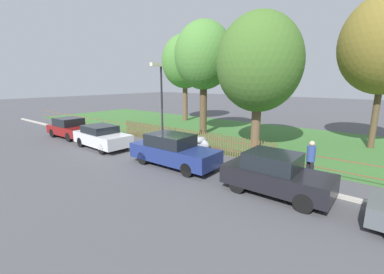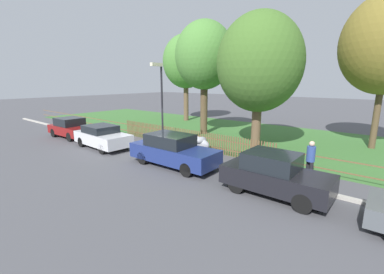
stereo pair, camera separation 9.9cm
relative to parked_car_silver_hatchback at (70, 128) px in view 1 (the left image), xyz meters
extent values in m
plane|color=#4C4C51|center=(8.28, 1.02, -0.72)|extent=(120.00, 120.00, 0.00)
cube|color=#B2ADA3|center=(8.28, 1.12, -0.66)|extent=(42.88, 0.20, 0.12)
cube|color=#3D7033|center=(8.28, 8.91, -0.72)|extent=(42.88, 11.50, 0.01)
cube|color=brown|center=(8.28, 3.18, -0.40)|extent=(42.88, 0.03, 0.05)
cube|color=brown|center=(8.28, 3.18, 0.09)|extent=(42.88, 0.03, 0.05)
cube|color=brown|center=(2.47, 3.16, -0.16)|extent=(0.06, 0.03, 1.13)
cube|color=brown|center=(2.62, 3.16, -0.16)|extent=(0.06, 0.03, 1.13)
cube|color=brown|center=(2.77, 3.16, -0.16)|extent=(0.06, 0.03, 1.13)
cube|color=brown|center=(2.91, 3.16, -0.16)|extent=(0.06, 0.03, 1.13)
cube|color=brown|center=(3.06, 3.16, -0.16)|extent=(0.06, 0.03, 1.13)
cube|color=brown|center=(3.21, 3.16, -0.16)|extent=(0.06, 0.03, 1.13)
cube|color=brown|center=(3.35, 3.16, -0.16)|extent=(0.06, 0.03, 1.13)
cube|color=brown|center=(3.50, 3.16, -0.16)|extent=(0.06, 0.03, 1.13)
cube|color=brown|center=(3.65, 3.16, -0.16)|extent=(0.06, 0.03, 1.13)
cube|color=brown|center=(3.79, 3.16, -0.16)|extent=(0.06, 0.03, 1.13)
cube|color=brown|center=(3.94, 3.16, -0.16)|extent=(0.06, 0.03, 1.13)
cube|color=brown|center=(4.09, 3.16, -0.16)|extent=(0.06, 0.03, 1.13)
cube|color=brown|center=(4.24, 3.16, -0.16)|extent=(0.06, 0.03, 1.13)
cube|color=brown|center=(4.38, 3.16, -0.16)|extent=(0.06, 0.03, 1.13)
cube|color=brown|center=(4.53, 3.16, -0.16)|extent=(0.06, 0.03, 1.13)
cube|color=brown|center=(4.68, 3.16, -0.16)|extent=(0.06, 0.03, 1.13)
cube|color=brown|center=(4.82, 3.16, -0.16)|extent=(0.06, 0.03, 1.13)
cube|color=brown|center=(4.97, 3.16, -0.16)|extent=(0.06, 0.03, 1.13)
cube|color=brown|center=(5.12, 3.16, -0.16)|extent=(0.06, 0.03, 1.13)
cube|color=brown|center=(5.26, 3.16, -0.16)|extent=(0.06, 0.03, 1.13)
cube|color=brown|center=(5.41, 3.16, -0.16)|extent=(0.06, 0.03, 1.13)
cube|color=brown|center=(5.56, 3.16, -0.16)|extent=(0.06, 0.03, 1.13)
cube|color=brown|center=(5.71, 3.16, -0.16)|extent=(0.06, 0.03, 1.13)
cube|color=brown|center=(5.85, 3.16, -0.16)|extent=(0.06, 0.03, 1.13)
cube|color=brown|center=(6.00, 3.16, -0.16)|extent=(0.06, 0.03, 1.13)
cube|color=brown|center=(6.15, 3.16, -0.16)|extent=(0.06, 0.03, 1.13)
cube|color=brown|center=(6.29, 3.16, -0.16)|extent=(0.06, 0.03, 1.13)
cube|color=brown|center=(6.44, 3.16, -0.16)|extent=(0.06, 0.03, 1.13)
cube|color=brown|center=(6.59, 3.16, -0.16)|extent=(0.06, 0.03, 1.13)
cube|color=brown|center=(6.73, 3.16, -0.16)|extent=(0.06, 0.03, 1.13)
cube|color=brown|center=(6.88, 3.16, -0.16)|extent=(0.06, 0.03, 1.13)
cube|color=brown|center=(7.03, 3.16, -0.16)|extent=(0.06, 0.03, 1.13)
cube|color=brown|center=(7.18, 3.16, -0.16)|extent=(0.06, 0.03, 1.13)
cube|color=brown|center=(7.32, 3.16, -0.16)|extent=(0.06, 0.03, 1.13)
cube|color=brown|center=(7.47, 3.16, -0.16)|extent=(0.06, 0.03, 1.13)
cube|color=brown|center=(7.62, 3.16, -0.16)|extent=(0.06, 0.03, 1.13)
cube|color=brown|center=(7.76, 3.16, -0.16)|extent=(0.06, 0.03, 1.13)
cube|color=brown|center=(7.91, 3.16, -0.16)|extent=(0.06, 0.03, 1.13)
cube|color=brown|center=(8.06, 3.16, -0.16)|extent=(0.06, 0.03, 1.13)
cube|color=brown|center=(8.20, 3.16, -0.16)|extent=(0.06, 0.03, 1.13)
cube|color=brown|center=(8.35, 3.16, -0.16)|extent=(0.06, 0.03, 1.13)
cube|color=brown|center=(8.50, 3.16, -0.16)|extent=(0.06, 0.03, 1.13)
cube|color=brown|center=(8.65, 3.16, -0.16)|extent=(0.06, 0.03, 1.13)
cube|color=brown|center=(8.79, 3.16, -0.16)|extent=(0.06, 0.03, 1.13)
cube|color=brown|center=(8.94, 3.16, -0.16)|extent=(0.06, 0.03, 1.13)
cube|color=brown|center=(9.09, 3.16, -0.16)|extent=(0.06, 0.03, 1.13)
cube|color=brown|center=(9.23, 3.16, -0.16)|extent=(0.06, 0.03, 1.13)
cube|color=brown|center=(9.38, 3.16, -0.16)|extent=(0.06, 0.03, 1.13)
cube|color=brown|center=(9.53, 3.16, -0.16)|extent=(0.06, 0.03, 1.13)
cube|color=brown|center=(9.67, 3.16, -0.16)|extent=(0.06, 0.03, 1.13)
cube|color=brown|center=(9.82, 3.16, -0.16)|extent=(0.06, 0.03, 1.13)
cube|color=brown|center=(9.97, 3.16, -0.16)|extent=(0.06, 0.03, 1.13)
cube|color=brown|center=(10.12, 3.16, -0.16)|extent=(0.06, 0.03, 1.13)
cube|color=brown|center=(10.26, 3.16, -0.16)|extent=(0.06, 0.03, 1.13)
cube|color=brown|center=(10.41, 3.16, -0.16)|extent=(0.06, 0.03, 1.13)
cube|color=brown|center=(10.56, 3.16, -0.16)|extent=(0.06, 0.03, 1.13)
cube|color=brown|center=(10.70, 3.16, -0.16)|extent=(0.06, 0.03, 1.13)
cube|color=brown|center=(10.85, 3.16, -0.16)|extent=(0.06, 0.03, 1.13)
cube|color=brown|center=(11.00, 3.16, -0.16)|extent=(0.06, 0.03, 1.13)
cube|color=brown|center=(11.14, 3.16, -0.16)|extent=(0.06, 0.03, 1.13)
cube|color=brown|center=(11.29, 3.16, -0.16)|extent=(0.06, 0.03, 1.13)
cube|color=brown|center=(11.44, 3.16, -0.16)|extent=(0.06, 0.03, 1.13)
cube|color=brown|center=(11.59, 3.16, -0.16)|extent=(0.06, 0.03, 1.13)
cube|color=brown|center=(11.73, 3.16, -0.16)|extent=(0.06, 0.03, 1.13)
cube|color=brown|center=(11.88, 3.16, -0.16)|extent=(0.06, 0.03, 1.13)
cube|color=brown|center=(12.03, 3.16, -0.16)|extent=(0.06, 0.03, 1.13)
cube|color=brown|center=(12.17, 3.16, -0.16)|extent=(0.06, 0.03, 1.13)
cube|color=brown|center=(12.32, 3.16, -0.16)|extent=(0.06, 0.03, 1.13)
cube|color=brown|center=(12.47, 3.16, -0.16)|extent=(0.06, 0.03, 1.13)
cube|color=brown|center=(12.61, 3.16, -0.16)|extent=(0.06, 0.03, 1.13)
cube|color=brown|center=(12.76, 3.16, -0.16)|extent=(0.06, 0.03, 1.13)
cube|color=brown|center=(12.91, 3.16, -0.16)|extent=(0.06, 0.03, 1.13)
cube|color=brown|center=(13.06, 3.16, -0.16)|extent=(0.06, 0.03, 1.13)
cube|color=brown|center=(13.20, 3.16, -0.16)|extent=(0.06, 0.03, 1.13)
cube|color=brown|center=(13.35, 3.16, -0.16)|extent=(0.06, 0.03, 1.13)
cube|color=brown|center=(13.50, 3.16, -0.16)|extent=(0.06, 0.03, 1.13)
cube|color=brown|center=(13.64, 3.16, -0.16)|extent=(0.06, 0.03, 1.13)
cube|color=brown|center=(13.79, 3.16, -0.16)|extent=(0.06, 0.03, 1.13)
cube|color=brown|center=(13.94, 3.16, -0.16)|extent=(0.06, 0.03, 1.13)
cube|color=brown|center=(14.08, 3.16, -0.16)|extent=(0.06, 0.03, 1.13)
cube|color=maroon|center=(0.05, 0.00, -0.15)|extent=(3.80, 1.84, 0.60)
cube|color=black|center=(-0.14, 0.00, 0.43)|extent=(1.85, 1.61, 0.56)
cylinder|color=black|center=(1.19, 0.83, -0.40)|extent=(0.64, 0.16, 0.63)
cylinder|color=black|center=(1.24, -0.76, -0.40)|extent=(0.64, 0.16, 0.63)
cylinder|color=black|center=(-1.14, 0.76, -0.40)|extent=(0.64, 0.16, 0.63)
cylinder|color=black|center=(-1.09, -0.83, -0.40)|extent=(0.64, 0.16, 0.63)
cube|color=silver|center=(4.53, -0.23, -0.12)|extent=(4.08, 1.86, 0.69)
cube|color=black|center=(4.33, -0.23, 0.45)|extent=(1.98, 1.62, 0.44)
cylinder|color=black|center=(5.80, 0.52, -0.41)|extent=(0.62, 0.16, 0.61)
cylinder|color=black|center=(5.75, -1.07, -0.41)|extent=(0.62, 0.16, 0.61)
cylinder|color=black|center=(3.31, 0.60, -0.41)|extent=(0.62, 0.16, 0.61)
cylinder|color=black|center=(3.25, -0.99, -0.41)|extent=(0.62, 0.16, 0.61)
cube|color=navy|center=(10.29, 0.01, -0.10)|extent=(4.57, 1.78, 0.72)
cube|color=black|center=(10.06, 0.00, 0.55)|extent=(2.21, 1.56, 0.57)
cylinder|color=black|center=(11.68, 0.81, -0.41)|extent=(0.62, 0.15, 0.62)
cylinder|color=black|center=(11.71, -0.74, -0.41)|extent=(0.62, 0.15, 0.62)
cylinder|color=black|center=(8.87, 0.75, -0.41)|extent=(0.62, 0.15, 0.62)
cylinder|color=black|center=(8.90, -0.79, -0.41)|extent=(0.62, 0.15, 0.62)
cube|color=black|center=(15.36, -0.04, -0.11)|extent=(3.76, 1.67, 0.68)
cube|color=black|center=(15.17, -0.04, 0.53)|extent=(1.81, 1.50, 0.59)
cylinder|color=black|center=(16.53, 0.72, -0.40)|extent=(0.64, 0.14, 0.64)
cylinder|color=black|center=(16.53, -0.81, -0.40)|extent=(0.64, 0.14, 0.64)
cylinder|color=black|center=(14.19, 0.72, -0.40)|extent=(0.64, 0.14, 0.64)
cylinder|color=black|center=(14.19, -0.81, -0.40)|extent=(0.64, 0.14, 0.64)
cylinder|color=black|center=(10.63, 2.12, -0.41)|extent=(0.61, 0.10, 0.61)
cylinder|color=black|center=(9.15, 2.11, -0.41)|extent=(0.61, 0.10, 0.61)
ellipsoid|color=#9EA0A8|center=(9.89, 2.11, -0.05)|extent=(1.96, 0.62, 0.86)
ellipsoid|color=#9EA0A8|center=(10.35, 2.12, 0.18)|extent=(0.46, 0.76, 0.40)
cylinder|color=brown|center=(1.09, 11.67, 1.53)|extent=(0.50, 0.50, 4.51)
ellipsoid|color=#4C8438|center=(1.09, 11.67, 5.26)|extent=(4.64, 4.64, 5.33)
cylinder|color=brown|center=(6.67, 7.28, 1.55)|extent=(0.55, 0.55, 4.53)
ellipsoid|color=#4C8438|center=(6.67, 7.28, 5.19)|extent=(4.36, 4.36, 5.02)
cylinder|color=brown|center=(11.82, 5.67, 1.04)|extent=(0.55, 0.55, 3.52)
ellipsoid|color=#426B28|center=(11.82, 5.67, 4.36)|extent=(4.93, 4.93, 5.67)
cylinder|color=brown|center=(17.40, 10.18, 1.55)|extent=(0.36, 0.36, 4.53)
cylinder|color=black|center=(15.81, 2.34, -0.32)|extent=(0.15, 0.15, 0.81)
cylinder|color=black|center=(15.98, 2.18, -0.32)|extent=(0.15, 0.15, 0.81)
cylinder|color=#334C93|center=(15.89, 2.26, 0.40)|extent=(0.47, 0.47, 0.64)
sphere|color=beige|center=(15.89, 2.26, 0.83)|extent=(0.22, 0.22, 0.22)
cylinder|color=black|center=(7.86, 1.66, 1.69)|extent=(0.11, 0.11, 4.83)
cube|color=beige|center=(7.86, 1.31, 4.21)|extent=(0.20, 0.76, 0.18)
camera|label=1|loc=(18.45, -8.71, 3.32)|focal=24.00mm
camera|label=2|loc=(18.53, -8.65, 3.32)|focal=24.00mm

